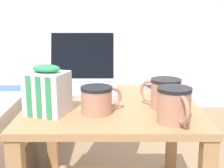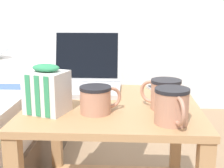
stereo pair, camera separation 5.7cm
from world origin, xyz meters
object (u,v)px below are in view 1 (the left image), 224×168
mug_front_right (165,92)px  snack_bag (47,91)px  cell_phone (157,89)px  mug_mid_center (97,98)px  laptop (81,78)px  mug_front_left (174,103)px

mug_front_right → snack_bag: size_ratio=0.85×
snack_bag → cell_phone: 0.49m
mug_front_right → cell_phone: 0.24m
mug_mid_center → snack_bag: snack_bag is taller
mug_front_right → laptop: bearing=140.3°
laptop → snack_bag: 0.32m
cell_phone → snack_bag: bearing=-142.7°
mug_mid_center → cell_phone: mug_mid_center is taller
laptop → mug_front_right: bearing=-39.7°
laptop → mug_front_left: 0.50m
snack_bag → cell_phone: bearing=37.3°
cell_phone → laptop: bearing=176.7°
laptop → snack_bag: size_ratio=1.91×
mug_mid_center → snack_bag: size_ratio=0.83×
mug_front_left → mug_mid_center: size_ratio=1.10×
laptop → mug_mid_center: laptop is taller
mug_front_right → mug_mid_center: size_ratio=1.03×
mug_front_right → snack_bag: snack_bag is taller
cell_phone → mug_front_right: bearing=-91.9°
laptop → mug_front_right: 0.40m
laptop → mug_front_left: (0.31, -0.40, 0.01)m
mug_front_right → snack_bag: 0.38m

